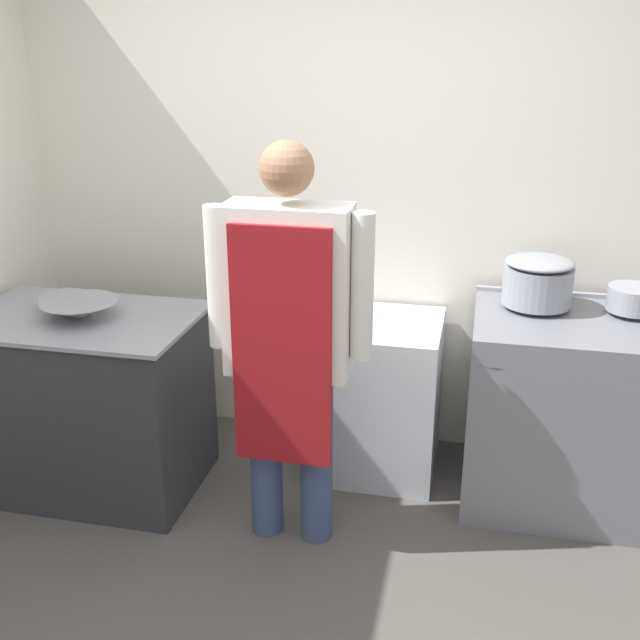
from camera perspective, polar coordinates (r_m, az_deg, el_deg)
name	(u,v)px	position (r m, az deg, el deg)	size (l,w,h in m)	color
wall_back	(350,191)	(3.82, 2.27, 9.82)	(8.00, 0.05, 2.70)	silver
prep_counter	(89,402)	(3.77, -17.17, -5.97)	(1.07, 0.71, 0.87)	#2D2D33
stove	(576,412)	(3.67, 18.93, -6.63)	(0.98, 0.71, 0.92)	slate
fridge_unit	(376,395)	(3.77, 4.31, -5.75)	(0.61, 0.58, 0.78)	silver
person_cook	(288,327)	(2.99, -2.42, -0.51)	(0.68, 0.24, 1.72)	#38476B
mixing_bowl	(80,310)	(3.56, -17.81, 0.73)	(0.35, 0.35, 0.08)	gray
small_bowl	(64,301)	(3.75, -18.92, 1.37)	(0.23, 0.23, 0.06)	gray
stock_pot	(538,280)	(3.55, 16.28, 2.92)	(0.31, 0.31, 0.23)	gray
sauce_pot	(633,299)	(3.62, 22.77, 1.50)	(0.23, 0.23, 0.11)	gray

